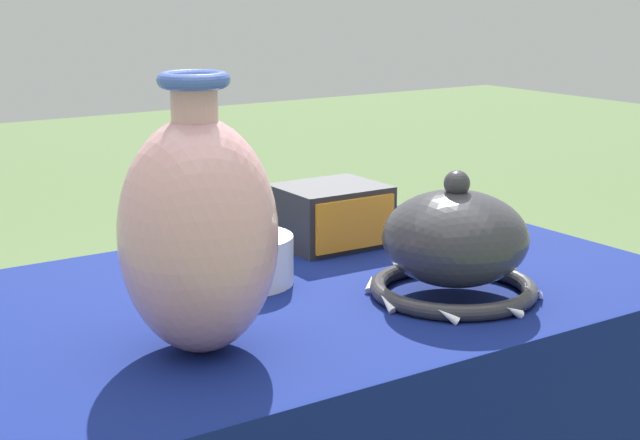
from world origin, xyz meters
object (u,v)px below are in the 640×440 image
(pot_squat_porcelain, at_px, (242,260))
(vase_tall_bulbous, at_px, (198,232))
(vase_dome_bell, at_px, (455,247))
(bowl_shallow_ivory, at_px, (467,220))
(mosaic_tile_box, at_px, (331,215))

(pot_squat_porcelain, bearing_deg, vase_tall_bulbous, -130.18)
(vase_tall_bulbous, height_order, pot_squat_porcelain, vase_tall_bulbous)
(vase_dome_bell, xyz_separation_m, bowl_shallow_ivory, (0.21, 0.21, -0.03))
(vase_tall_bulbous, xyz_separation_m, bowl_shallow_ivory, (0.59, 0.19, -0.11))
(vase_tall_bulbous, distance_m, vase_dome_bell, 0.38)
(pot_squat_porcelain, height_order, bowl_shallow_ivory, same)
(bowl_shallow_ivory, bearing_deg, pot_squat_porcelain, 179.42)
(vase_tall_bulbous, height_order, vase_dome_bell, vase_tall_bulbous)
(vase_dome_bell, bearing_deg, pot_squat_porcelain, 134.56)
(mosaic_tile_box, xyz_separation_m, pot_squat_porcelain, (-0.22, -0.10, -0.01))
(vase_dome_bell, height_order, mosaic_tile_box, vase_dome_bell)
(pot_squat_porcelain, distance_m, bowl_shallow_ivory, 0.42)
(pot_squat_porcelain, bearing_deg, bowl_shallow_ivory, -0.58)
(vase_tall_bulbous, bearing_deg, pot_squat_porcelain, 49.82)
(bowl_shallow_ivory, bearing_deg, vase_tall_bulbous, -161.81)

